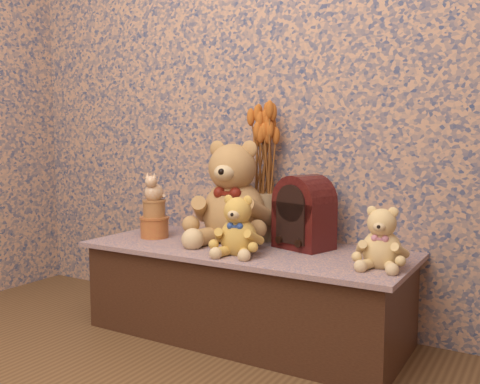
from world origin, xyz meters
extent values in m
cube|color=navy|center=(0.00, 1.50, 1.30)|extent=(3.00, 0.10, 2.60)
cube|color=#384173|center=(0.00, 1.22, 0.19)|extent=(1.39, 0.57, 0.39)
cylinder|color=tan|center=(-0.01, 1.41, 0.49)|extent=(0.13, 0.13, 0.21)
cylinder|color=gold|center=(-0.47, 1.19, 0.43)|extent=(0.17, 0.17, 0.09)
cylinder|color=tan|center=(-0.47, 1.19, 0.52)|extent=(0.11, 0.11, 0.08)
camera|label=1|loc=(1.10, -0.69, 0.85)|focal=39.64mm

